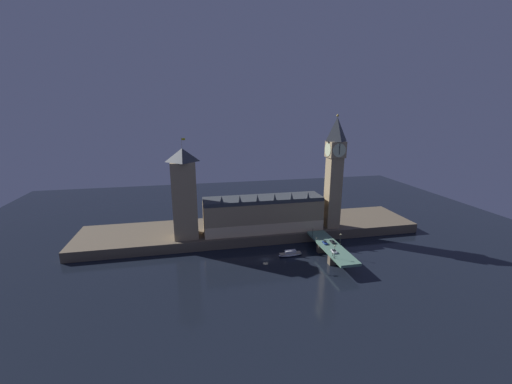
% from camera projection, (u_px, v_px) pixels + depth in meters
% --- Properties ---
extents(ground_plane, '(400.00, 400.00, 0.00)m').
position_uv_depth(ground_plane, '(266.00, 260.00, 174.42)').
color(ground_plane, black).
extents(embankment, '(220.00, 42.00, 6.07)m').
position_uv_depth(embankment, '(252.00, 229.00, 210.62)').
color(embankment, brown).
rests_on(embankment, ground_plane).
extents(parliament_hall, '(74.90, 18.71, 25.86)m').
position_uv_depth(parliament_hall, '(263.00, 214.00, 199.40)').
color(parliament_hall, tan).
rests_on(parliament_hall, embankment).
extents(clock_tower, '(10.54, 10.65, 72.26)m').
position_uv_depth(clock_tower, '(334.00, 170.00, 197.82)').
color(clock_tower, tan).
rests_on(clock_tower, embankment).
extents(victoria_tower, '(14.24, 14.24, 59.58)m').
position_uv_depth(victoria_tower, '(184.00, 194.00, 184.69)').
color(victoria_tower, tan).
rests_on(victoria_tower, embankment).
extents(bridge, '(11.12, 46.00, 7.19)m').
position_uv_depth(bridge, '(331.00, 249.00, 175.64)').
color(bridge, slate).
rests_on(bridge, ground_plane).
extents(car_northbound_lead, '(1.85, 3.94, 1.45)m').
position_uv_depth(car_northbound_lead, '(325.00, 243.00, 177.50)').
color(car_northbound_lead, navy).
rests_on(car_northbound_lead, bridge).
extents(car_northbound_trail, '(2.07, 4.08, 1.45)m').
position_uv_depth(car_northbound_trail, '(334.00, 251.00, 166.52)').
color(car_northbound_trail, white).
rests_on(car_northbound_trail, bridge).
extents(car_southbound_trail, '(2.00, 4.44, 1.31)m').
position_uv_depth(car_southbound_trail, '(333.00, 242.00, 178.88)').
color(car_southbound_trail, black).
rests_on(car_southbound_trail, bridge).
extents(pedestrian_near_rail, '(0.38, 0.38, 1.83)m').
position_uv_depth(pedestrian_near_rail, '(333.00, 254.00, 162.59)').
color(pedestrian_near_rail, black).
rests_on(pedestrian_near_rail, bridge).
extents(pedestrian_far_rail, '(0.38, 0.38, 1.61)m').
position_uv_depth(pedestrian_far_rail, '(317.00, 239.00, 182.66)').
color(pedestrian_far_rail, black).
rests_on(pedestrian_far_rail, bridge).
extents(street_lamp_near, '(1.34, 0.60, 7.21)m').
position_uv_depth(street_lamp_near, '(335.00, 250.00, 159.04)').
color(street_lamp_near, '#2D3333').
rests_on(street_lamp_near, bridge).
extents(street_lamp_mid, '(1.34, 0.60, 6.73)m').
position_uv_depth(street_lamp_mid, '(341.00, 238.00, 175.18)').
color(street_lamp_mid, '#2D3333').
rests_on(street_lamp_mid, bridge).
extents(street_lamp_far, '(1.34, 0.60, 5.91)m').
position_uv_depth(street_lamp_far, '(313.00, 231.00, 187.14)').
color(street_lamp_far, '#2D3333').
rests_on(street_lamp_far, bridge).
extents(boat_upstream, '(14.17, 4.51, 3.39)m').
position_uv_depth(boat_upstream, '(290.00, 254.00, 178.63)').
color(boat_upstream, white).
rests_on(boat_upstream, ground_plane).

